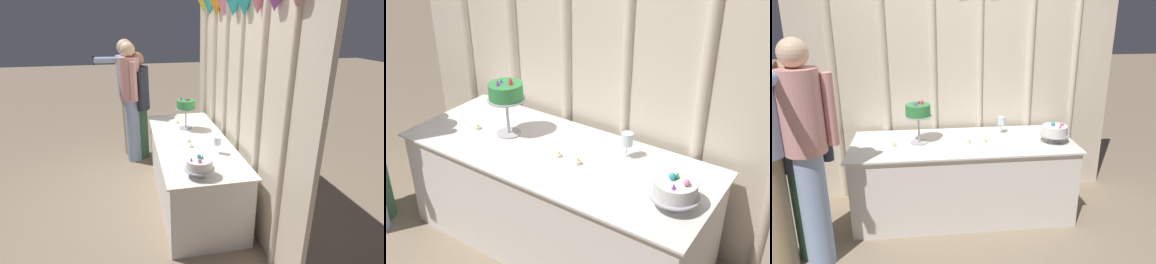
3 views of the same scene
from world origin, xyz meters
TOP-DOWN VIEW (x-y plane):
  - ground_plane at (0.00, 0.00)m, footprint 24.00×24.00m
  - draped_curtain at (-0.03, 0.58)m, footprint 3.21×0.19m
  - cake_table at (0.00, 0.10)m, footprint 2.05×0.82m
  - cake_display_nearleft at (-0.40, 0.12)m, footprint 0.25×0.25m
  - cake_display_nearright at (0.84, -0.00)m, footprint 0.26×0.26m
  - wine_glass at (0.40, 0.29)m, footprint 0.07×0.07m
  - tealight_far_left at (-0.63, 0.05)m, footprint 0.04×0.04m
  - tealight_near_left at (0.05, 0.07)m, footprint 0.04×0.04m
  - tealight_near_right at (0.20, 0.06)m, footprint 0.04×0.04m
  - guest_man_dark_suit at (-1.28, -0.41)m, footprint 0.47×0.35m
  - guest_girl_blue_dress at (-1.46, -0.58)m, footprint 0.41×0.63m
  - guest_man_pink_jacket at (-1.19, -0.53)m, footprint 0.44×0.36m

SIDE VIEW (x-z plane):
  - ground_plane at x=0.00m, z-range 0.00..0.00m
  - cake_table at x=0.00m, z-range 0.00..0.73m
  - tealight_near_left at x=0.05m, z-range 0.73..0.76m
  - tealight_far_left at x=-0.63m, z-range 0.73..0.76m
  - tealight_near_right at x=0.20m, z-range 0.73..0.76m
  - cake_display_nearright at x=0.84m, z-range 0.74..0.94m
  - wine_glass at x=0.40m, z-range 0.77..0.94m
  - guest_man_dark_suit at x=-1.28m, z-range 0.08..1.67m
  - guest_man_pink_jacket at x=-1.19m, z-range 0.10..1.84m
  - guest_girl_blue_dress at x=-1.46m, z-range 0.12..1.88m
  - cake_display_nearleft at x=-0.40m, z-range 0.82..1.23m
  - draped_curtain at x=-0.03m, z-range 0.11..2.67m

